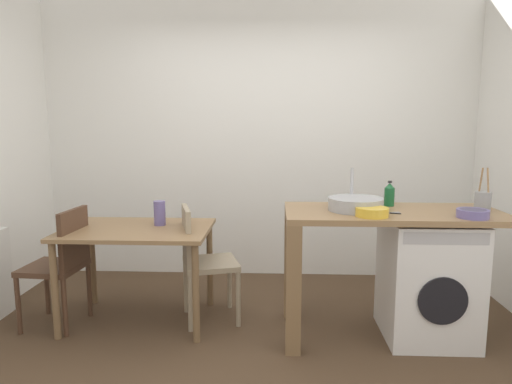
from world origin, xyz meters
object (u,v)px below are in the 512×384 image
object	(u,v)px
chair_opposite	(201,257)
chair_person_seat	(62,261)
mixing_bowl	(372,211)
washing_machine	(427,279)
dining_table	(138,240)
utensil_crock	(483,200)
colander	(473,213)
vase	(160,213)
bottle_tall_green	(389,195)

from	to	relation	value
chair_opposite	chair_person_seat	bearing A→B (deg)	-98.83
mixing_bowl	washing_machine	bearing A→B (deg)	23.61
dining_table	utensil_crock	distance (m)	2.53
chair_person_seat	colander	size ratio (longest dim) A/B	4.50
chair_person_seat	utensil_crock	world-z (taller)	utensil_crock
chair_person_seat	chair_opposite	distance (m)	1.03
dining_table	utensil_crock	size ratio (longest dim) A/B	3.67
chair_person_seat	chair_opposite	world-z (taller)	same
washing_machine	vase	size ratio (longest dim) A/B	4.52
washing_machine	mixing_bowl	size ratio (longest dim) A/B	4.00
bottle_tall_green	dining_table	bearing A→B (deg)	-179.27
utensil_crock	colander	world-z (taller)	utensil_crock
chair_opposite	washing_machine	xyz separation A→B (m)	(1.65, -0.20, -0.08)
colander	mixing_bowl	bearing A→B (deg)	178.21
utensil_crock	chair_person_seat	bearing A→B (deg)	179.83
mixing_bowl	utensil_crock	size ratio (longest dim) A/B	0.72
chair_opposite	bottle_tall_green	xyz separation A→B (m)	(1.41, -0.01, 0.50)
bottle_tall_green	vase	bearing A→B (deg)	177.50
bottle_tall_green	chair_opposite	bearing A→B (deg)	179.80
washing_machine	utensil_crock	world-z (taller)	utensil_crock
mixing_bowl	chair_person_seat	bearing A→B (deg)	173.37
chair_person_seat	washing_machine	bearing A→B (deg)	-86.84
chair_opposite	vase	bearing A→B (deg)	-118.51
washing_machine	chair_person_seat	bearing A→B (deg)	178.69
dining_table	chair_opposite	distance (m)	0.50
chair_opposite	colander	xyz separation A→B (m)	(1.84, -0.41, 0.44)
vase	mixing_bowl	bearing A→B (deg)	-16.89
dining_table	chair_person_seat	world-z (taller)	chair_person_seat
chair_person_seat	vase	distance (m)	0.80
mixing_bowl	colander	distance (m)	0.64
chair_opposite	vase	world-z (taller)	vase
dining_table	bottle_tall_green	xyz separation A→B (m)	(1.89, 0.02, 0.36)
washing_machine	colander	distance (m)	0.59
utensil_crock	bottle_tall_green	bearing A→B (deg)	167.24
colander	vase	size ratio (longest dim) A/B	1.05
chair_person_seat	utensil_crock	distance (m)	3.08
vase	colander	bearing A→B (deg)	-12.59
utensil_crock	vase	size ratio (longest dim) A/B	1.58
bottle_tall_green	vase	size ratio (longest dim) A/B	0.98
washing_machine	vase	world-z (taller)	vase
chair_opposite	colander	bearing A→B (deg)	61.01
colander	bottle_tall_green	bearing A→B (deg)	136.67
chair_person_seat	washing_machine	xyz separation A→B (m)	(2.68, -0.06, -0.08)
chair_person_seat	utensil_crock	bearing A→B (deg)	-85.70
chair_opposite	utensil_crock	xyz separation A→B (m)	(2.02, -0.14, 0.48)
dining_table	chair_opposite	world-z (taller)	chair_opposite
chair_person_seat	vase	xyz separation A→B (m)	(0.70, 0.21, 0.33)
utensil_crock	colander	distance (m)	0.33
mixing_bowl	colander	bearing A→B (deg)	-1.79
dining_table	colander	distance (m)	2.37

